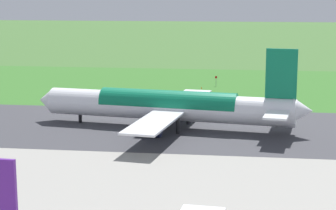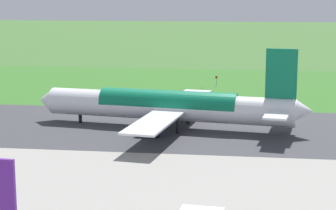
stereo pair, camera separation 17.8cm
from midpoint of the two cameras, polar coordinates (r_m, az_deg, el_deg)
ground_plane at (r=115.39m, az=-1.35°, el=-2.16°), size 800.00×800.00×0.00m
runway_asphalt at (r=115.38m, az=-1.35°, el=-2.15°), size 600.00×37.03×0.06m
grass_verge_foreground at (r=161.61m, az=1.27°, el=1.61°), size 600.00×80.00×0.04m
airliner_main at (r=113.99m, az=0.23°, el=-0.08°), size 54.07×44.41×15.88m
no_stopping_sign at (r=165.19m, az=4.65°, el=2.36°), size 0.60×0.10×2.80m
traffic_cone_orange at (r=160.79m, az=3.27°, el=1.64°), size 0.40×0.40×0.55m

